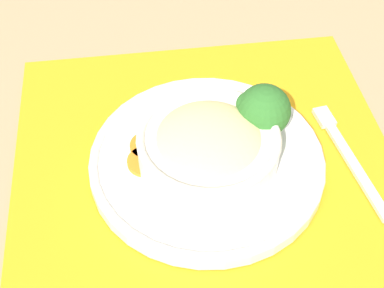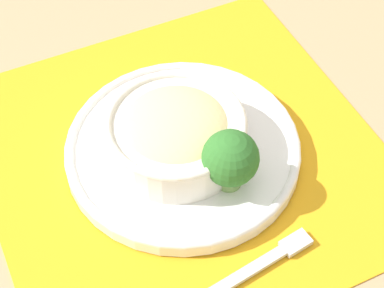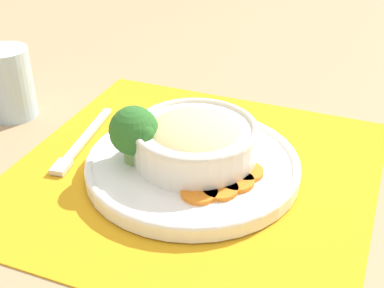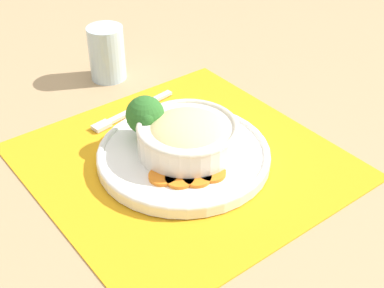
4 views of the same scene
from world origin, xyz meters
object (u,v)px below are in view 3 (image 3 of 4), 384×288
(fork, at_px, (79,145))
(water_glass, at_px, (10,87))
(broccoli_floret, at_px, (134,132))
(bowl, at_px, (192,138))

(fork, bearing_deg, water_glass, -26.83)
(broccoli_floret, bearing_deg, bowl, -151.69)
(bowl, height_order, broccoli_floret, broccoli_floret)
(water_glass, bearing_deg, broccoli_floret, 164.55)
(broccoli_floret, height_order, fork, broccoli_floret)
(bowl, relative_size, water_glass, 1.48)
(bowl, relative_size, fork, 0.89)
(water_glass, bearing_deg, bowl, 173.66)
(water_glass, distance_m, fork, 0.16)
(bowl, distance_m, fork, 0.17)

